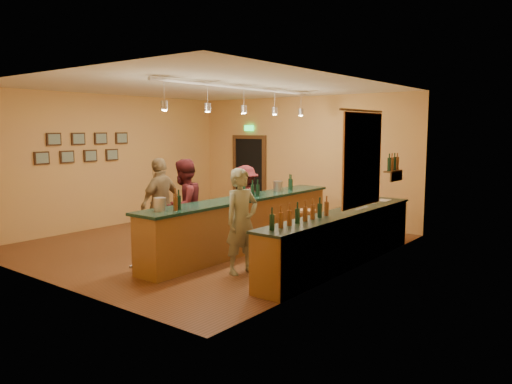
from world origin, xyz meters
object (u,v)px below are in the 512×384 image
Objects in this scene: back_counter at (341,238)px; bartender at (242,221)px; customer_a at (184,207)px; customer_c at (245,203)px; tasting_bar at (244,220)px; bar_stool at (307,217)px; customer_b at (161,204)px.

bartender is (-1.08, -1.41, 0.38)m from back_counter.
customer_c is (0.18, 1.62, -0.10)m from customer_a.
tasting_bar is 3.17× the size of customer_c.
customer_a reaches higher than customer_c.
back_counter is 5.84× the size of bar_stool.
tasting_bar is 0.93m from customer_c.
customer_b is 1.13× the size of customer_c.
bartender is at bearing 20.79° from customer_c.
bar_stool is at bearing 45.58° from tasting_bar.
back_counter is 3.58m from customer_b.
customer_a is 1.63m from customer_c.
customer_b is (-1.34, -0.94, 0.30)m from tasting_bar.
customer_c is at bearing 50.69° from bartender.
customer_c is at bearing -172.95° from bar_stool.
customer_a is 1.00× the size of customer_b.
customer_b is at bearing -161.67° from back_counter.
back_counter is at bearing 101.99° from customer_a.
bar_stool is at bearing 128.74° from customer_a.
customer_b is at bearing -140.49° from bar_stool.
customer_b is (-2.30, 0.29, 0.04)m from bartender.
customer_c is (-0.56, 0.72, 0.20)m from tasting_bar.
tasting_bar is 1.58m from bartender.
customer_a is 1.13× the size of customer_c.
tasting_bar is 2.93× the size of bartender.
bar_stool is at bearing 15.00° from bartender.
back_counter is at bearing -24.49° from bartender.
customer_a is at bearing -129.00° from tasting_bar.
back_counter is 2.50× the size of customer_b.
bartender is at bearing 69.65° from customer_a.
tasting_bar is 1.25m from bar_stool.
back_counter is 2.66m from customer_c.
back_counter is at bearing 61.29° from customer_c.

